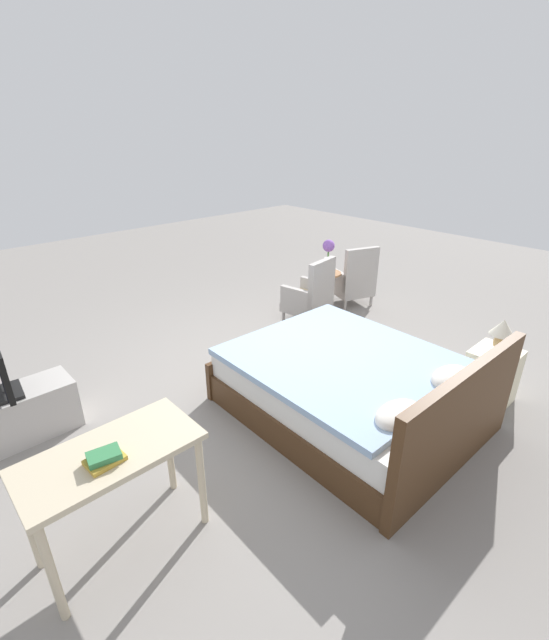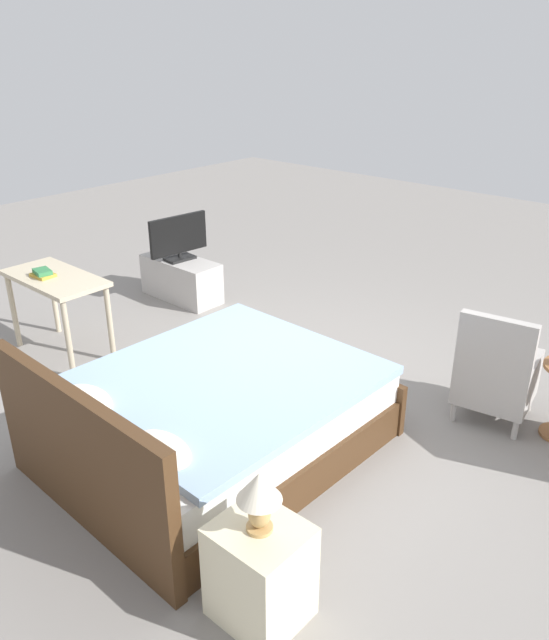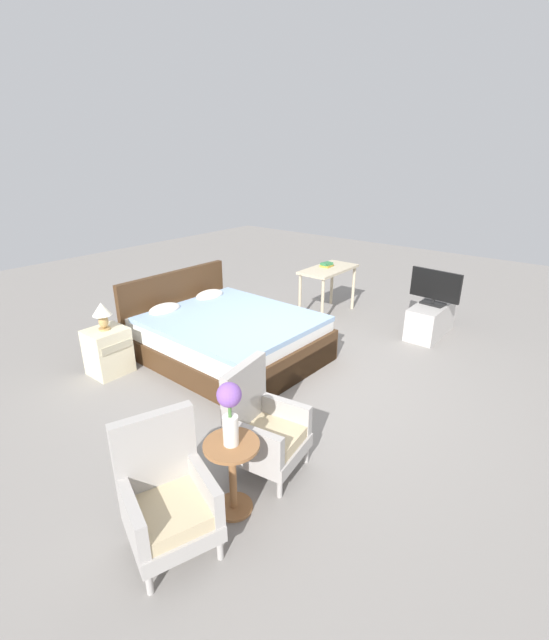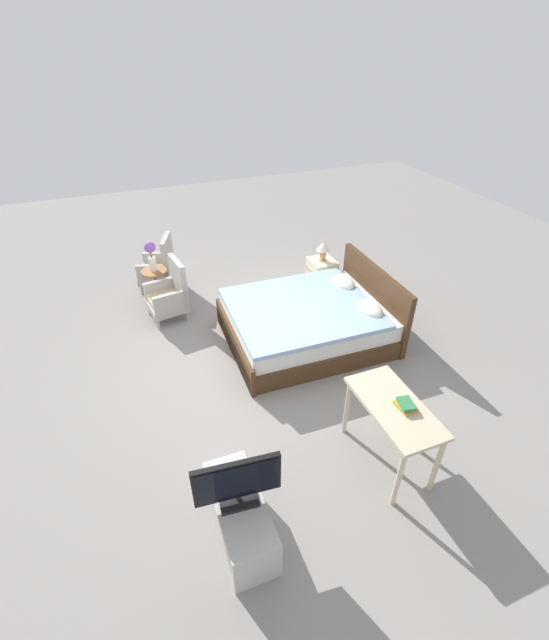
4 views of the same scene
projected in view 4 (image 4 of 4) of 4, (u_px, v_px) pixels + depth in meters
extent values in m
plane|color=gray|center=(244.00, 359.00, 5.79)|extent=(16.00, 16.00, 0.00)
cube|color=#472D19|center=(306.00, 331.00, 6.08)|extent=(1.76, 2.21, 0.28)
cube|color=white|center=(307.00, 316.00, 5.93)|extent=(1.69, 2.12, 0.24)
cube|color=#93B2D6|center=(301.00, 308.00, 5.82)|extent=(1.74, 1.95, 0.06)
cube|color=#472D19|center=(373.00, 298.00, 6.18)|extent=(1.74, 0.12, 0.96)
cube|color=#472D19|center=(234.00, 343.00, 5.75)|extent=(1.74, 0.10, 0.40)
ellipsoid|color=white|center=(344.00, 282.00, 6.33)|extent=(0.45, 0.29, 0.14)
ellipsoid|color=white|center=(371.00, 308.00, 5.74)|extent=(0.45, 0.29, 0.14)
cylinder|color=#ADA8A3|center=(148.00, 277.00, 7.52)|extent=(0.04, 0.04, 0.16)
cylinder|color=#ADA8A3|center=(142.00, 290.00, 7.14)|extent=(0.04, 0.04, 0.16)
cylinder|color=#ADA8A3|center=(174.00, 276.00, 7.53)|extent=(0.04, 0.04, 0.16)
cylinder|color=#ADA8A3|center=(170.00, 290.00, 7.15)|extent=(0.04, 0.04, 0.16)
cube|color=#ADA8A3|center=(157.00, 276.00, 7.26)|extent=(0.69, 0.69, 0.12)
cube|color=#C6B289|center=(156.00, 270.00, 7.20)|extent=(0.64, 0.64, 0.10)
cube|color=#ADA8A3|center=(168.00, 255.00, 7.05)|extent=(0.53, 0.26, 0.64)
cube|color=#ADA8A3|center=(158.00, 260.00, 7.35)|extent=(0.24, 0.51, 0.26)
cube|color=#ADA8A3|center=(153.00, 273.00, 6.96)|extent=(0.24, 0.51, 0.26)
cylinder|color=#ADA8A3|center=(149.00, 310.00, 6.64)|extent=(0.04, 0.04, 0.16)
cylinder|color=#ADA8A3|center=(159.00, 324.00, 6.32)|extent=(0.04, 0.04, 0.16)
cylinder|color=#ADA8A3|center=(178.00, 302.00, 6.83)|extent=(0.04, 0.04, 0.16)
cylinder|color=#ADA8A3|center=(188.00, 316.00, 6.51)|extent=(0.04, 0.04, 0.16)
cube|color=#ADA8A3|center=(167.00, 305.00, 6.50)|extent=(0.62, 0.62, 0.12)
cube|color=#C6B289|center=(166.00, 299.00, 6.43)|extent=(0.57, 0.57, 0.10)
cube|color=#ADA8A3|center=(178.00, 279.00, 6.38)|extent=(0.55, 0.16, 0.64)
cube|color=#ADA8A3|center=(160.00, 288.00, 6.56)|extent=(0.15, 0.52, 0.26)
cube|color=#ADA8A3|center=(171.00, 302.00, 6.22)|extent=(0.15, 0.52, 0.26)
cylinder|color=#936038|center=(159.00, 301.00, 6.97)|extent=(0.28, 0.28, 0.03)
cylinder|color=#936038|center=(157.00, 287.00, 6.82)|extent=(0.06, 0.06, 0.53)
cylinder|color=#936038|center=(154.00, 271.00, 6.66)|extent=(0.40, 0.40, 0.02)
cylinder|color=silver|center=(153.00, 264.00, 6.59)|extent=(0.11, 0.11, 0.22)
cylinder|color=#477538|center=(151.00, 255.00, 6.50)|extent=(0.02, 0.02, 0.10)
sphere|color=#8956B7|center=(150.00, 247.00, 6.43)|extent=(0.17, 0.17, 0.17)
cube|color=beige|center=(321.00, 275.00, 7.15)|extent=(0.44, 0.40, 0.56)
cube|color=#B3AB8E|center=(311.00, 271.00, 7.03)|extent=(0.37, 0.01, 0.09)
cylinder|color=tan|center=(323.00, 260.00, 6.99)|extent=(0.13, 0.13, 0.02)
ellipsoid|color=tan|center=(323.00, 255.00, 6.94)|extent=(0.11, 0.11, 0.16)
cone|color=silver|center=(324.00, 246.00, 6.85)|extent=(0.22, 0.22, 0.15)
cube|color=#B7B2AD|center=(240.00, 516.00, 3.68)|extent=(0.96, 0.40, 0.46)
cube|color=black|center=(239.00, 500.00, 3.54)|extent=(0.23, 0.34, 0.03)
cylinder|color=black|center=(238.00, 497.00, 3.52)|extent=(0.04, 0.04, 0.05)
cube|color=black|center=(237.00, 480.00, 3.39)|extent=(0.11, 0.72, 0.41)
cube|color=black|center=(238.00, 482.00, 3.37)|extent=(0.07, 0.66, 0.37)
cylinder|color=beige|center=(347.00, 407.00, 4.55)|extent=(0.05, 0.05, 0.73)
cylinder|color=beige|center=(399.00, 479.00, 3.83)|extent=(0.05, 0.05, 0.73)
cylinder|color=beige|center=(381.00, 397.00, 4.68)|extent=(0.05, 0.05, 0.73)
cylinder|color=beige|center=(437.00, 465.00, 3.95)|extent=(0.05, 0.05, 0.73)
cube|color=beige|center=(395.00, 407.00, 4.04)|extent=(1.04, 0.52, 0.04)
cube|color=#B79333|center=(406.00, 406.00, 3.99)|extent=(0.21, 0.16, 0.03)
cube|color=#337A47|center=(406.00, 404.00, 3.98)|extent=(0.20, 0.16, 0.04)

